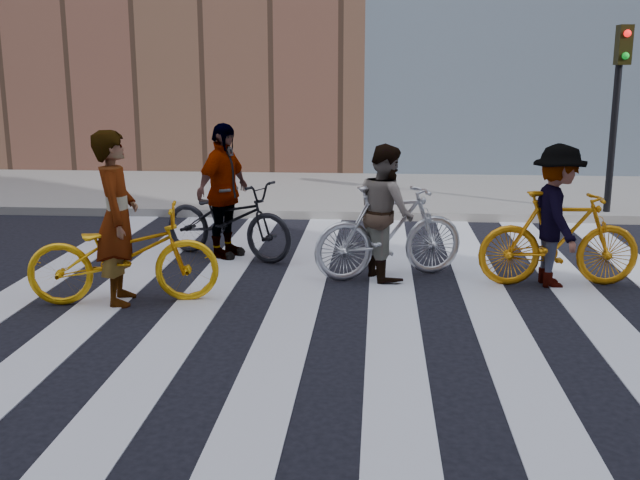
# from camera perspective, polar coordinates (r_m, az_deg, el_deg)

# --- Properties ---
(ground) EXTENTS (100.00, 100.00, 0.00)m
(ground) POSITION_cam_1_polar(r_m,az_deg,el_deg) (8.38, 1.79, -5.25)
(ground) COLOR black
(ground) RESTS_ON ground
(sidewalk_far) EXTENTS (100.00, 5.00, 0.15)m
(sidewalk_far) POSITION_cam_1_polar(r_m,az_deg,el_deg) (15.67, 3.11, 3.58)
(sidewalk_far) COLOR gray
(sidewalk_far) RESTS_ON ground
(zebra_crosswalk) EXTENTS (8.25, 10.00, 0.01)m
(zebra_crosswalk) POSITION_cam_1_polar(r_m,az_deg,el_deg) (8.38, 1.79, -5.21)
(zebra_crosswalk) COLOR silver
(zebra_crosswalk) RESTS_ON ground
(traffic_signal) EXTENTS (0.22, 0.42, 3.33)m
(traffic_signal) POSITION_cam_1_polar(r_m,az_deg,el_deg) (13.88, 21.79, 10.64)
(traffic_signal) COLOR black
(traffic_signal) RESTS_ON ground
(bike_yellow_left) EXTENTS (2.23, 1.16, 1.12)m
(bike_yellow_left) POSITION_cam_1_polar(r_m,az_deg,el_deg) (8.75, -14.74, -1.10)
(bike_yellow_left) COLOR #F9B00D
(bike_yellow_left) RESTS_ON ground
(bike_silver_mid) EXTENTS (2.06, 1.26, 1.20)m
(bike_silver_mid) POSITION_cam_1_polar(r_m,az_deg,el_deg) (9.51, 5.31, 0.64)
(bike_silver_mid) COLOR silver
(bike_silver_mid) RESTS_ON ground
(bike_yellow_right) EXTENTS (2.00, 0.70, 1.18)m
(bike_yellow_right) POSITION_cam_1_polar(r_m,az_deg,el_deg) (9.58, 17.77, 0.10)
(bike_yellow_right) COLOR orange
(bike_yellow_right) RESTS_ON ground
(bike_dark_rear) EXTENTS (2.20, 1.49, 1.09)m
(bike_dark_rear) POSITION_cam_1_polar(r_m,az_deg,el_deg) (10.59, -7.05, 1.57)
(bike_dark_rear) COLOR black
(bike_dark_rear) RESTS_ON ground
(rider_left) EXTENTS (0.61, 0.80, 1.97)m
(rider_left) POSITION_cam_1_polar(r_m,az_deg,el_deg) (8.68, -15.21, 1.62)
(rider_left) COLOR slate
(rider_left) RESTS_ON ground
(rider_mid) EXTENTS (0.91, 1.01, 1.71)m
(rider_mid) POSITION_cam_1_polar(r_m,az_deg,el_deg) (9.46, 5.04, 2.16)
(rider_mid) COLOR slate
(rider_mid) RESTS_ON ground
(rider_right) EXTENTS (0.73, 1.17, 1.74)m
(rider_right) POSITION_cam_1_polar(r_m,az_deg,el_deg) (9.51, 17.59, 1.76)
(rider_right) COLOR slate
(rider_right) RESTS_ON ground
(rider_rear) EXTENTS (0.86, 1.20, 1.89)m
(rider_rear) POSITION_cam_1_polar(r_m,az_deg,el_deg) (10.53, -7.38, 3.70)
(rider_rear) COLOR slate
(rider_rear) RESTS_ON ground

